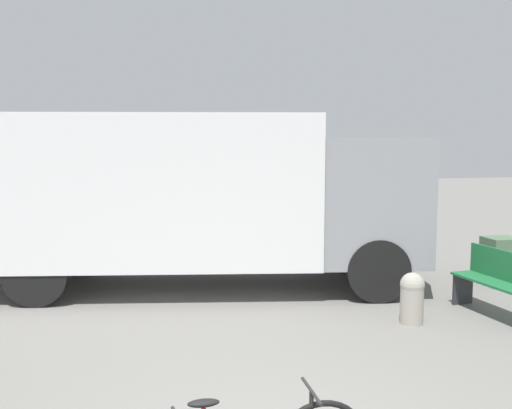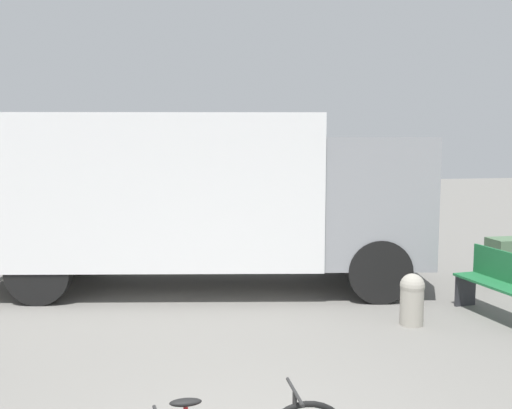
% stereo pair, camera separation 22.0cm
% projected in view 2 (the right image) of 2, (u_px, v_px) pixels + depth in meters
% --- Properties ---
extents(delivery_truck, '(7.78, 3.61, 2.93)m').
position_uv_depth(delivery_truck, '(194.00, 192.00, 9.68)').
color(delivery_truck, white).
rests_on(delivery_truck, ground).
extents(park_bench, '(0.55, 1.51, 0.94)m').
position_uv_depth(park_bench, '(502.00, 283.00, 8.03)').
color(park_bench, '#1E6638').
rests_on(park_bench, ground).
extents(bollard_near_bench, '(0.34, 0.34, 0.71)m').
position_uv_depth(bollard_near_bench, '(412.00, 297.00, 7.77)').
color(bollard_near_bench, '#9E998C').
rests_on(bollard_near_bench, ground).
extents(utility_box, '(0.53, 0.48, 0.84)m').
position_uv_depth(utility_box, '(505.00, 263.00, 9.78)').
color(utility_box, '#4C6B4C').
rests_on(utility_box, ground).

